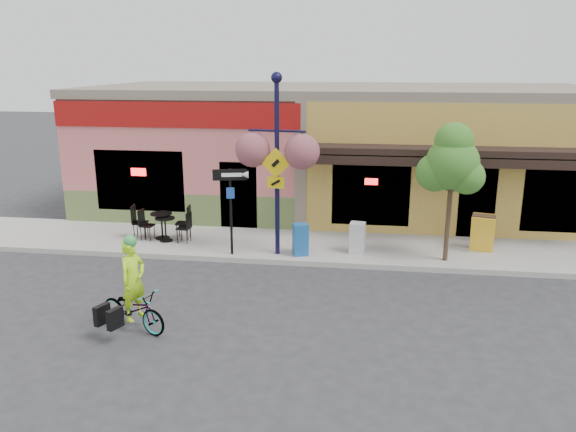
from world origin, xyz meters
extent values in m
plane|color=#2D2D30|center=(0.00, 0.00, 0.00)|extent=(90.00, 90.00, 0.00)
cube|color=#9E9B93|center=(0.00, 2.00, 0.07)|extent=(24.00, 3.00, 0.15)
cube|color=#A8A59E|center=(0.00, 0.55, 0.07)|extent=(24.00, 0.12, 0.15)
imported|color=maroon|center=(-3.63, -3.66, 0.44)|extent=(1.78, 1.17, 0.88)
imported|color=#B4F91A|center=(-3.58, -3.66, 0.84)|extent=(0.61, 0.72, 1.69)
camera|label=1|loc=(1.00, -13.73, 5.36)|focal=35.00mm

